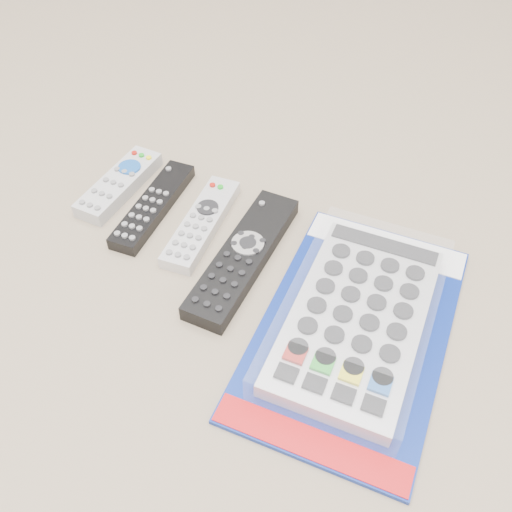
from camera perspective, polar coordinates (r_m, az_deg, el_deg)
The scene contains 5 objects.
remote_small_grey at distance 0.92m, azimuth -13.53°, elevation 7.03°, with size 0.06×0.17×0.03m.
remote_slim_black at distance 0.88m, azimuth -10.25°, elevation 4.98°, with size 0.07×0.20×0.02m.
remote_silver_dvd at distance 0.84m, azimuth -5.47°, elevation 3.33°, with size 0.07×0.19×0.02m.
remote_large_black at distance 0.79m, azimuth -1.27°, elevation -0.02°, with size 0.07×0.25×0.03m.
jumbo_remote_packaged at distance 0.72m, azimuth 10.08°, elevation -6.06°, with size 0.26×0.39×0.05m.
Camera 1 is at (0.30, -0.46, 0.59)m, focal length 40.00 mm.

